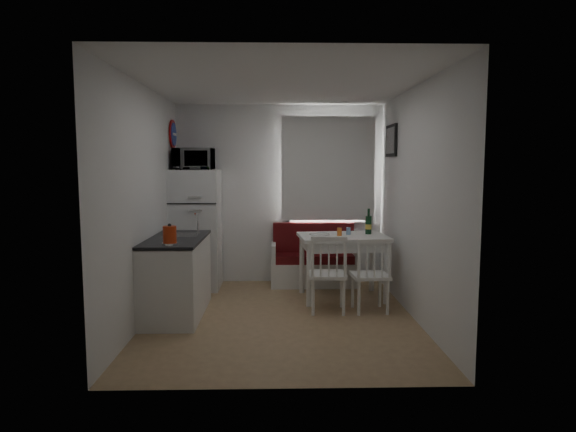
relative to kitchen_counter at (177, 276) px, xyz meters
name	(u,v)px	position (x,y,z in m)	size (l,w,h in m)	color
floor	(281,318)	(1.20, -0.16, -0.46)	(3.00, 3.50, 0.02)	#9C7B53
ceiling	(281,84)	(1.20, -0.16, 2.14)	(3.00, 3.50, 0.02)	white
wall_back	(280,194)	(1.20, 1.59, 0.84)	(3.00, 0.02, 2.60)	white
wall_front	(283,222)	(1.20, -1.91, 0.84)	(3.00, 0.02, 2.60)	white
wall_left	(145,204)	(-0.30, -0.16, 0.84)	(0.02, 3.50, 2.60)	white
wall_right	(415,203)	(2.70, -0.16, 0.84)	(0.02, 3.50, 2.60)	white
window	(328,172)	(1.90, 1.56, 1.17)	(1.22, 0.06, 1.47)	white
curtain	(328,169)	(1.90, 1.49, 1.22)	(1.35, 0.02, 1.50)	white
kitchen_counter	(177,276)	(0.00, 0.00, 0.00)	(0.62, 1.32, 1.16)	white
wall_sign	(174,134)	(-0.27, 1.29, 1.69)	(0.40, 0.40, 0.03)	#193397
picture_frame	(391,141)	(2.67, 0.94, 1.59)	(0.04, 0.52, 0.42)	black
bench	(314,265)	(1.69, 1.35, -0.16)	(1.24, 0.48, 0.89)	white
dining_table	(343,242)	(2.00, 0.64, 0.28)	(1.17, 0.86, 0.83)	white
chair_left	(329,266)	(1.75, -0.02, 0.11)	(0.46, 0.44, 0.49)	white
chair_right	(372,267)	(2.25, -0.02, 0.09)	(0.44, 0.43, 0.48)	white
fridge	(196,229)	(0.02, 1.24, 0.38)	(0.66, 0.66, 1.66)	white
microwave	(194,159)	(0.02, 1.19, 1.36)	(0.54, 0.36, 0.30)	white
kettle	(170,235)	(0.05, -0.54, 0.55)	(0.16, 0.16, 0.22)	red
wine_bottle	(369,221)	(2.35, 0.74, 0.54)	(0.08, 0.08, 0.33)	#123A1D
drinking_glass_orange	(339,232)	(1.95, 0.59, 0.42)	(0.06, 0.06, 0.10)	orange
drinking_glass_blue	(348,231)	(2.08, 0.69, 0.42)	(0.06, 0.06, 0.09)	#7297C3
plate	(319,234)	(1.70, 0.66, 0.38)	(0.26, 0.26, 0.02)	white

